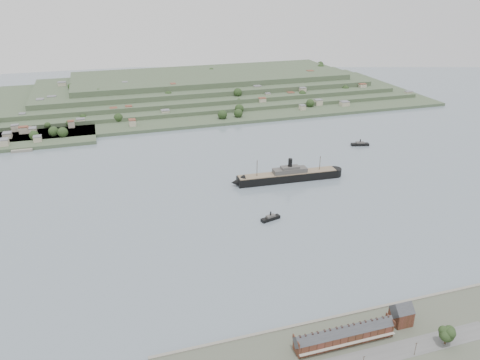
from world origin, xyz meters
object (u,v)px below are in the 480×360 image
object	(u,v)px
tugboat	(271,218)
fig_tree	(448,334)
steamship	(285,176)
terrace_row	(344,335)
gabled_building	(401,314)

from	to	relation	value
tugboat	fig_tree	xyz separation A→B (m)	(38.17, -158.16, 6.89)
steamship	tugboat	distance (m)	80.00
steamship	tugboat	bearing A→B (deg)	-120.54
terrace_row	gabled_building	xyz separation A→B (m)	(37.50, 4.02, 1.34)
terrace_row	tugboat	xyz separation A→B (m)	(12.37, 140.93, -5.02)
fig_tree	gabled_building	bearing A→B (deg)	121.54
gabled_building	tugboat	bearing A→B (deg)	100.40
tugboat	steamship	bearing A→B (deg)	59.46
terrace_row	steamship	xyz separation A→B (m)	(52.99, 209.79, -1.94)
gabled_building	steamship	xyz separation A→B (m)	(15.49, 205.76, -3.29)
gabled_building	fig_tree	xyz separation A→B (m)	(13.04, -21.25, 0.53)
gabled_building	steamship	distance (m)	206.37
gabled_building	fig_tree	world-z (taller)	gabled_building
tugboat	fig_tree	distance (m)	162.85
terrace_row	steamship	distance (m)	216.38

